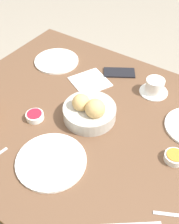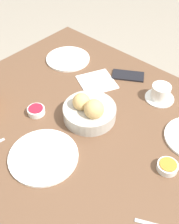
# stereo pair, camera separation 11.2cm
# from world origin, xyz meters

# --- Properties ---
(ground_plane) EXTENTS (10.00, 10.00, 0.00)m
(ground_plane) POSITION_xyz_m (0.00, 0.00, 0.00)
(ground_plane) COLOR gray
(dining_table) EXTENTS (1.20, 0.99, 0.71)m
(dining_table) POSITION_xyz_m (0.00, 0.00, 0.62)
(dining_table) COLOR brown
(dining_table) RESTS_ON ground_plane
(bread_basket) EXTENTS (0.21, 0.21, 0.12)m
(bread_basket) POSITION_xyz_m (-0.01, -0.01, 0.75)
(bread_basket) COLOR #B2ADA3
(bread_basket) RESTS_ON dining_table
(plate_near_right) EXTENTS (0.22, 0.22, 0.01)m
(plate_near_right) POSITION_xyz_m (0.35, -0.25, 0.72)
(plate_near_right) COLOR white
(plate_near_right) RESTS_ON dining_table
(plate_far_center) EXTENTS (0.25, 0.25, 0.01)m
(plate_far_center) POSITION_xyz_m (-0.02, 0.24, 0.72)
(plate_far_center) COLOR white
(plate_far_center) RESTS_ON dining_table
(coffee_cup) EXTENTS (0.13, 0.13, 0.07)m
(coffee_cup) POSITION_xyz_m (-0.16, -0.30, 0.75)
(coffee_cup) COLOR white
(coffee_cup) RESTS_ON dining_table
(jam_bowl_berry) EXTENTS (0.07, 0.07, 0.03)m
(jam_bowl_berry) POSITION_xyz_m (0.17, 0.11, 0.73)
(jam_bowl_berry) COLOR white
(jam_bowl_berry) RESTS_ON dining_table
(jam_bowl_honey) EXTENTS (0.07, 0.07, 0.03)m
(jam_bowl_honey) POSITION_xyz_m (-0.37, -0.01, 0.73)
(jam_bowl_honey) COLOR white
(jam_bowl_honey) RESTS_ON dining_table
(spoon_coffee) EXTENTS (0.13, 0.07, 0.00)m
(spoon_coffee) POSITION_xyz_m (-0.46, 0.19, 0.72)
(spoon_coffee) COLOR #B7B7BC
(spoon_coffee) RESTS_ON dining_table
(napkin) EXTENTS (0.21, 0.21, 0.00)m
(napkin) POSITION_xyz_m (0.12, -0.21, 0.72)
(napkin) COLOR white
(napkin) RESTS_ON dining_table
(cell_phone) EXTENTS (0.17, 0.14, 0.01)m
(cell_phone) POSITION_xyz_m (0.04, -0.34, 0.72)
(cell_phone) COLOR black
(cell_phone) RESTS_ON dining_table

